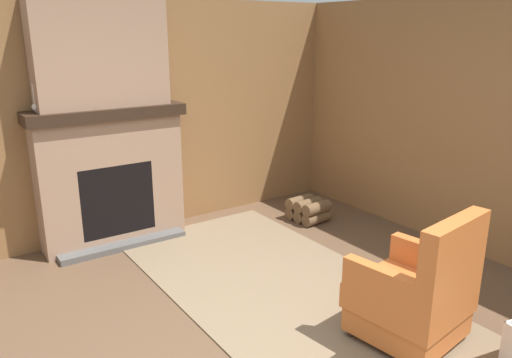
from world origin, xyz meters
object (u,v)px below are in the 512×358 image
at_px(armchair, 415,296).
at_px(storage_case, 128,97).
at_px(oil_lamp_vase, 37,102).
at_px(firewood_stack, 308,210).

bearing_deg(armchair, storage_case, 8.45).
relative_size(armchair, oil_lamp_vase, 3.82).
bearing_deg(firewood_stack, armchair, -22.63).
distance_m(armchair, storage_case, 3.24).
xyz_separation_m(firewood_stack, oil_lamp_vase, (-0.72, -2.61, 1.35)).
bearing_deg(storage_case, oil_lamp_vase, -90.01).
bearing_deg(storage_case, firewood_stack, 67.88).
distance_m(armchair, firewood_stack, 2.40).
height_order(firewood_stack, oil_lamp_vase, oil_lamp_vase).
height_order(armchair, firewood_stack, armchair).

